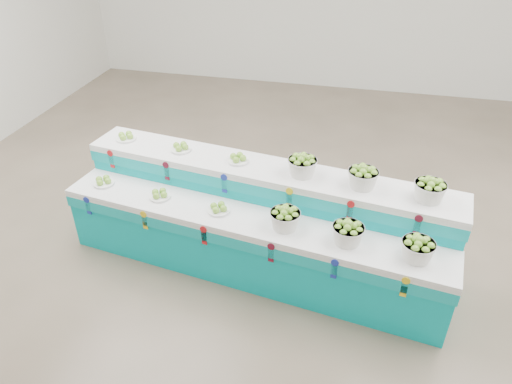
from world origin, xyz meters
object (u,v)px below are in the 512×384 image
Objects in this scene: basket_lower_left at (285,218)px; display_stand at (256,222)px; basket_upper_right at (430,190)px; plate_upper_mid at (181,147)px.

display_stand is at bearing 139.33° from basket_lower_left.
basket_upper_right is at bearing 13.93° from basket_lower_left.
basket_upper_right is at bearing 8.81° from display_stand.
basket_upper_right is at bearing -8.42° from plate_upper_mid.
basket_lower_left is at bearing -28.31° from plate_upper_mid.
plate_upper_mid is at bearing 165.77° from display_stand.
plate_upper_mid is 0.78× the size of basket_upper_right.
basket_lower_left is (0.34, -0.30, 0.31)m from display_stand.
display_stand is 1.13m from plate_upper_mid.
basket_lower_left is 1.44m from plate_upper_mid.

